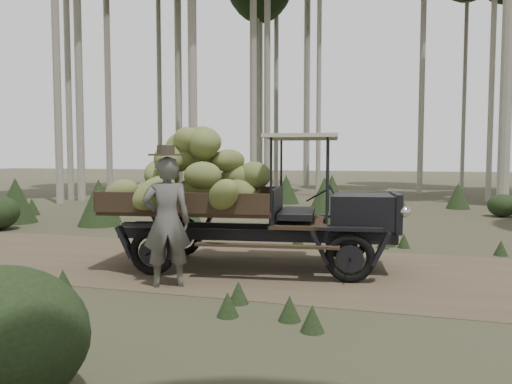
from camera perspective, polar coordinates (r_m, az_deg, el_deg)
ground at (r=8.52m, az=6.13°, el=-8.92°), size 120.00×120.00×0.00m
dirt_track at (r=8.52m, az=6.13°, el=-8.89°), size 70.00×4.00×0.01m
banana_truck at (r=8.59m, az=-3.86°, el=0.90°), size 5.12×2.76×2.50m
farmer at (r=7.42m, az=-10.16°, el=-3.19°), size 0.83×0.73×2.08m
undergrowth at (r=7.61m, az=10.44°, el=-6.37°), size 20.64×23.95×1.34m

